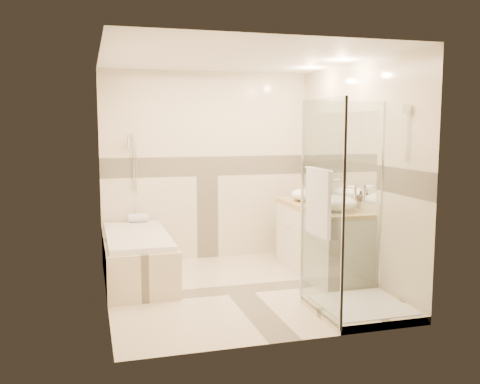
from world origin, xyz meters
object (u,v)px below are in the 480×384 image
object	(u,v)px
bathtub	(137,255)
vessel_sink_near	(307,194)
amenity_bottle_a	(324,199)
vanity	(321,240)
shower_enclosure	(348,261)
amenity_bottle_b	(318,199)
vessel_sink_far	(337,203)

from	to	relation	value
bathtub	vessel_sink_near	bearing A→B (deg)	0.80
amenity_bottle_a	vanity	bearing A→B (deg)	79.37
shower_enclosure	vessel_sink_near	world-z (taller)	shower_enclosure
bathtub	shower_enclosure	xyz separation A→B (m)	(1.86, -1.62, 0.20)
bathtub	vanity	bearing A→B (deg)	-9.25
shower_enclosure	vanity	bearing A→B (deg)	77.03
amenity_bottle_b	vessel_sink_near	bearing A→B (deg)	90.00
vanity	amenity_bottle_b	world-z (taller)	amenity_bottle_b
vessel_sink_near	bathtub	bearing A→B (deg)	-179.20
vessel_sink_far	bathtub	bearing A→B (deg)	159.48
amenity_bottle_b	shower_enclosure	bearing A→B (deg)	-101.73
vessel_sink_far	shower_enclosure	bearing A→B (deg)	-108.33
vanity	shower_enclosure	bearing A→B (deg)	-102.97
shower_enclosure	vessel_sink_near	distance (m)	1.73
bathtub	amenity_bottle_a	bearing A→B (deg)	-12.09
vessel_sink_far	amenity_bottle_b	xyz separation A→B (m)	(0.00, 0.49, -0.01)
bathtub	vessel_sink_far	xyz separation A→B (m)	(2.13, -0.80, 0.63)
shower_enclosure	bathtub	bearing A→B (deg)	138.90
vessel_sink_near	amenity_bottle_a	world-z (taller)	amenity_bottle_a
vessel_sink_near	amenity_bottle_a	size ratio (longest dim) A/B	2.34
vanity	amenity_bottle_a	world-z (taller)	amenity_bottle_a
vanity	amenity_bottle_a	distance (m)	0.52
bathtub	amenity_bottle_b	world-z (taller)	amenity_bottle_b
vanity	vessel_sink_near	size ratio (longest dim) A/B	3.97
vanity	shower_enclosure	world-z (taller)	shower_enclosure
vessel_sink_near	amenity_bottle_b	size ratio (longest dim) A/B	2.71
vessel_sink_far	amenity_bottle_b	bearing A→B (deg)	90.00
bathtub	shower_enclosure	size ratio (longest dim) A/B	0.83
vessel_sink_near	amenity_bottle_a	xyz separation A→B (m)	(0.00, -0.49, 0.01)
shower_enclosure	amenity_bottle_b	bearing A→B (deg)	78.27
shower_enclosure	vessel_sink_near	bearing A→B (deg)	80.62
bathtub	vanity	xyz separation A→B (m)	(2.15, -0.35, 0.12)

